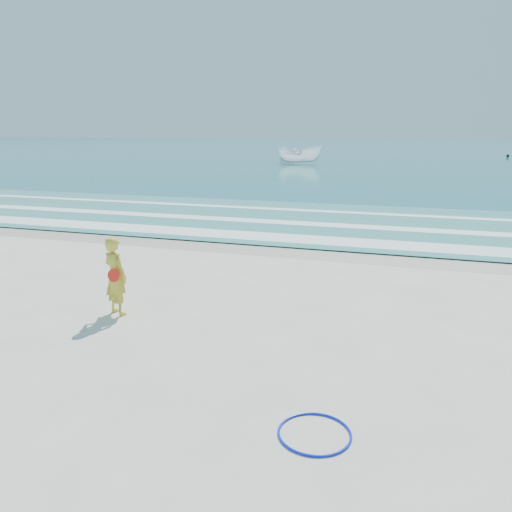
% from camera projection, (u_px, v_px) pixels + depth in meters
% --- Properties ---
extents(ground, '(400.00, 400.00, 0.00)m').
position_uv_depth(ground, '(151.00, 376.00, 7.79)').
color(ground, silver).
rests_on(ground, ground).
extents(wet_sand, '(400.00, 2.40, 0.00)m').
position_uv_depth(wet_sand, '(289.00, 248.00, 16.11)').
color(wet_sand, '#B2A893').
rests_on(wet_sand, ground).
extents(ocean, '(400.00, 190.00, 0.04)m').
position_uv_depth(ocean, '(398.00, 147.00, 104.82)').
color(ocean, '#19727F').
rests_on(ocean, ground).
extents(shallow, '(400.00, 10.00, 0.01)m').
position_uv_depth(shallow, '(318.00, 221.00, 20.72)').
color(shallow, '#59B7AD').
rests_on(shallow, ocean).
extents(foam_near, '(400.00, 1.40, 0.01)m').
position_uv_depth(foam_near, '(298.00, 239.00, 17.30)').
color(foam_near, white).
rests_on(foam_near, shallow).
extents(foam_mid, '(400.00, 0.90, 0.01)m').
position_uv_depth(foam_mid, '(314.00, 224.00, 19.98)').
color(foam_mid, white).
rests_on(foam_mid, shallow).
extents(foam_far, '(400.00, 0.60, 0.01)m').
position_uv_depth(foam_far, '(328.00, 211.00, 23.03)').
color(foam_far, white).
rests_on(foam_far, shallow).
extents(hoop, '(0.97, 0.97, 0.03)m').
position_uv_depth(hoop, '(314.00, 433.00, 6.29)').
color(hoop, '#0B1CD1').
rests_on(hoop, ground).
extents(boat, '(5.14, 2.15, 1.95)m').
position_uv_depth(boat, '(299.00, 155.00, 54.51)').
color(boat, white).
rests_on(boat, ocean).
extents(buoy, '(0.42, 0.42, 0.42)m').
position_uv_depth(buoy, '(508.00, 156.00, 67.32)').
color(buoy, black).
rests_on(buoy, ocean).
extents(woman, '(0.70, 0.59, 1.65)m').
position_uv_depth(woman, '(116.00, 276.00, 10.22)').
color(woman, gold).
rests_on(woman, ground).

